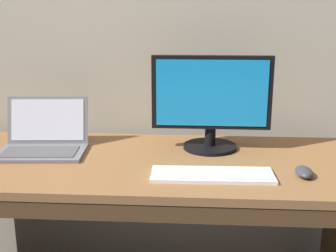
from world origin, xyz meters
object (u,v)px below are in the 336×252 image
wired_keyboard (212,175)px  laptop_space_gray (43,143)px  computer_mouse (304,172)px  external_monitor (211,101)px

wired_keyboard → laptop_space_gray: bearing=161.3°
computer_mouse → laptop_space_gray: bearing=168.6°
computer_mouse → external_monitor: bearing=138.8°
external_monitor → computer_mouse: (0.33, -0.29, -0.20)m
external_monitor → computer_mouse: bearing=-41.6°
laptop_space_gray → computer_mouse: size_ratio=3.63×
wired_keyboard → computer_mouse: bearing=4.2°
external_monitor → computer_mouse: 0.48m
wired_keyboard → external_monitor: bearing=89.7°
wired_keyboard → computer_mouse: size_ratio=4.30×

